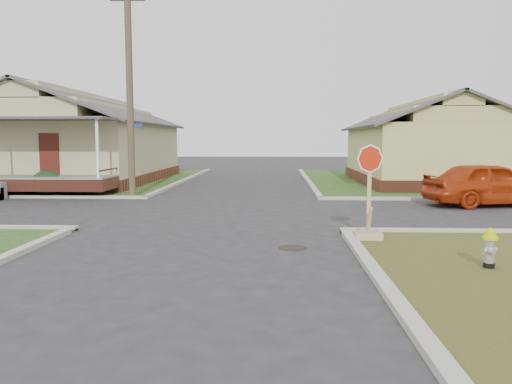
{
  "coord_description": "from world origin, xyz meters",
  "views": [
    {
      "loc": [
        1.86,
        -11.49,
        2.41
      ],
      "look_at": [
        1.31,
        1.0,
        1.1
      ],
      "focal_mm": 35.0,
      "sensor_mm": 36.0,
      "label": 1
    }
  ],
  "objects_px": {
    "utility_pole": "(130,84)",
    "stop_sign": "(368,218)",
    "fire_hydrant": "(490,246)",
    "red_sedan": "(490,184)"
  },
  "relations": [
    {
      "from": "utility_pole",
      "to": "stop_sign",
      "type": "distance_m",
      "value": 12.5
    },
    {
      "from": "fire_hydrant",
      "to": "stop_sign",
      "type": "xyz_separation_m",
      "value": [
        -1.74,
        2.7,
        0.08
      ]
    },
    {
      "from": "utility_pole",
      "to": "red_sedan",
      "type": "distance_m",
      "value": 14.46
    },
    {
      "from": "utility_pole",
      "to": "stop_sign",
      "type": "bearing_deg",
      "value": -45.74
    },
    {
      "from": "utility_pole",
      "to": "red_sedan",
      "type": "xyz_separation_m",
      "value": [
        13.81,
        -1.89,
        -3.86
      ]
    },
    {
      "from": "utility_pole",
      "to": "fire_hydrant",
      "type": "bearing_deg",
      "value": -48.19
    },
    {
      "from": "utility_pole",
      "to": "fire_hydrant",
      "type": "relative_size",
      "value": 12.04
    },
    {
      "from": "fire_hydrant",
      "to": "stop_sign",
      "type": "bearing_deg",
      "value": 99.05
    },
    {
      "from": "utility_pole",
      "to": "red_sedan",
      "type": "relative_size",
      "value": 1.9
    },
    {
      "from": "stop_sign",
      "to": "utility_pole",
      "type": "bearing_deg",
      "value": 137.07
    }
  ]
}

